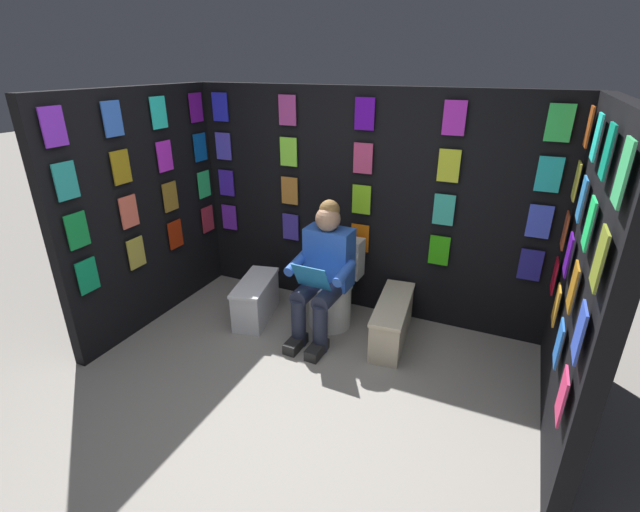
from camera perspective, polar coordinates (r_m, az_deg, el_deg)
The scene contains 8 objects.
ground_plane at distance 3.17m, azimuth -7.14°, elevation -21.30°, with size 30.00×30.00×0.00m, color gray.
display_wall_back at distance 4.12m, azimuth 5.65°, elevation 6.52°, with size 3.40×0.14×2.05m.
display_wall_left at distance 3.06m, azimuth 30.54°, elevation -2.94°, with size 0.14×1.82×2.05m.
display_wall_right at distance 4.23m, azimuth -21.42°, elevation 5.45°, with size 0.14×1.82×2.05m.
toilet at distance 4.08m, azimuth 1.76°, elevation -4.21°, with size 0.41×0.56×0.77m.
person_reading at distance 3.77m, azimuth 0.40°, elevation -1.97°, with size 0.53×0.69×1.19m.
comic_longbox_near at distance 3.91m, azimuth 9.16°, elevation -8.16°, with size 0.34×0.84×0.37m.
comic_longbox_far at distance 4.23m, azimuth -8.16°, elevation -5.47°, with size 0.40×0.69×0.38m.
Camera 1 is at (-1.25, 1.88, 2.22)m, focal length 25.14 mm.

